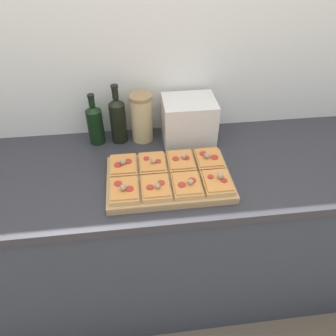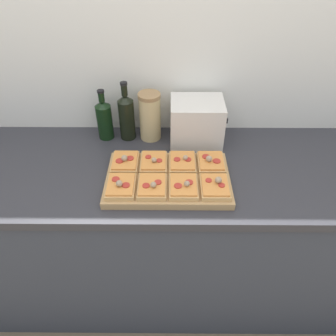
{
  "view_description": "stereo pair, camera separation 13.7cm",
  "coord_description": "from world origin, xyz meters",
  "views": [
    {
      "loc": [
        -0.12,
        -0.8,
        1.84
      ],
      "look_at": [
        0.01,
        0.25,
        0.97
      ],
      "focal_mm": 35.0,
      "sensor_mm": 36.0,
      "label": 1
    },
    {
      "loc": [
        0.02,
        -0.81,
        1.84
      ],
      "look_at": [
        0.01,
        0.25,
        0.97
      ],
      "focal_mm": 35.0,
      "sensor_mm": 36.0,
      "label": 2
    }
  ],
  "objects": [
    {
      "name": "pizza_slice_front_left",
      "position": [
        -0.17,
        0.14,
        0.96
      ],
      "size": [
        0.11,
        0.14,
        0.05
      ],
      "color": "tan",
      "rests_on": "cutting_board"
    },
    {
      "name": "pizza_slice_back_right",
      "position": [
        0.2,
        0.29,
        0.96
      ],
      "size": [
        0.11,
        0.14,
        0.05
      ],
      "color": "tan",
      "rests_on": "cutting_board"
    },
    {
      "name": "pizza_slice_front_midright",
      "position": [
        0.07,
        0.14,
        0.96
      ],
      "size": [
        0.11,
        0.14,
        0.05
      ],
      "color": "tan",
      "rests_on": "cutting_board"
    },
    {
      "name": "olive_oil_bottle",
      "position": [
        -0.3,
        0.56,
        1.02
      ],
      "size": [
        0.08,
        0.08,
        0.25
      ],
      "color": "black",
      "rests_on": "kitchen_counter"
    },
    {
      "name": "pizza_slice_front_right",
      "position": [
        0.2,
        0.14,
        0.96
      ],
      "size": [
        0.11,
        0.14,
        0.05
      ],
      "color": "tan",
      "rests_on": "cutting_board"
    },
    {
      "name": "pizza_slice_back_midleft",
      "position": [
        -0.05,
        0.29,
        0.96
      ],
      "size": [
        0.11,
        0.14,
        0.05
      ],
      "color": "tan",
      "rests_on": "cutting_board"
    },
    {
      "name": "grain_jar_tall",
      "position": [
        -0.08,
        0.56,
        1.04
      ],
      "size": [
        0.11,
        0.11,
        0.24
      ],
      "color": "tan",
      "rests_on": "kitchen_counter"
    },
    {
      "name": "pizza_slice_back_midright",
      "position": [
        0.07,
        0.3,
        0.96
      ],
      "size": [
        0.11,
        0.14,
        0.05
      ],
      "color": "tan",
      "rests_on": "cutting_board"
    },
    {
      "name": "ground_plane",
      "position": [
        0.0,
        0.0,
        0.0
      ],
      "size": [
        12.0,
        12.0,
        0.0
      ],
      "primitive_type": "plane",
      "color": "brown"
    },
    {
      "name": "wine_bottle",
      "position": [
        -0.19,
        0.56,
        1.04
      ],
      "size": [
        0.08,
        0.08,
        0.29
      ],
      "color": "black",
      "rests_on": "kitchen_counter"
    },
    {
      "name": "toaster_oven",
      "position": [
        0.14,
        0.52,
        1.03
      ],
      "size": [
        0.27,
        0.2,
        0.21
      ],
      "color": "beige",
      "rests_on": "kitchen_counter"
    },
    {
      "name": "pizza_slice_front_midleft",
      "position": [
        -0.05,
        0.14,
        0.96
      ],
      "size": [
        0.11,
        0.14,
        0.05
      ],
      "color": "tan",
      "rests_on": "cutting_board"
    },
    {
      "name": "pizza_slice_back_left",
      "position": [
        -0.17,
        0.29,
        0.96
      ],
      "size": [
        0.11,
        0.14,
        0.05
      ],
      "color": "tan",
      "rests_on": "cutting_board"
    },
    {
      "name": "kitchen_counter",
      "position": [
        0.0,
        0.32,
        0.46
      ],
      "size": [
        2.63,
        0.67,
        0.92
      ],
      "color": "#333842",
      "rests_on": "ground_plane"
    },
    {
      "name": "cutting_board",
      "position": [
        0.01,
        0.22,
        0.93
      ],
      "size": [
        0.51,
        0.32,
        0.03
      ],
      "primitive_type": "cube",
      "color": "tan",
      "rests_on": "kitchen_counter"
    },
    {
      "name": "wall_back",
      "position": [
        0.0,
        0.67,
        1.25
      ],
      "size": [
        6.0,
        0.06,
        2.5
      ],
      "color": "silver",
      "rests_on": "ground_plane"
    }
  ]
}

